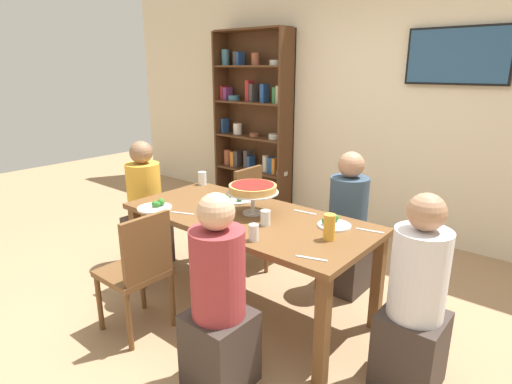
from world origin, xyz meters
The scene contains 24 objects.
ground_plane centered at (0.00, 0.00, 0.00)m, with size 12.00×12.00×0.00m, color #9E7A56.
rear_partition centered at (0.00, 2.20, 1.40)m, with size 8.00×0.12×2.80m, color beige.
dining_table centered at (0.00, 0.00, 0.65)m, with size 1.85×0.85×0.74m.
bookshelf centered at (-1.64, 2.02, 1.11)m, with size 1.11×0.30×2.21m.
television centered at (0.72, 2.11, 1.86)m, with size 0.91×0.05×0.51m.
diner_near_right centered at (0.41, -0.71, 0.49)m, with size 0.34×0.34×1.15m.
diner_head_east centered at (1.24, -0.03, 0.49)m, with size 0.34×0.34×1.15m.
diner_far_right centered at (0.44, 0.71, 0.49)m, with size 0.34×0.34×1.15m.
diner_head_west centered at (-1.20, -0.02, 0.49)m, with size 0.34×0.34×1.15m.
chair_near_left centered at (-0.34, -0.70, 0.49)m, with size 0.40×0.40×0.87m.
chair_far_left centered at (-0.47, 0.69, 0.49)m, with size 0.40×0.40×0.87m.
deep_dish_pizza_stand centered at (0.01, 0.05, 0.92)m, with size 0.37×0.37×0.22m.
salad_plate_near_diner centered at (-0.62, -0.33, 0.76)m, with size 0.25×0.25×0.07m.
salad_plate_far_diner centered at (0.59, 0.20, 0.76)m, with size 0.22×0.22×0.07m.
salad_plate_spare centered at (-0.29, 0.20, 0.75)m, with size 0.26×0.26×0.07m.
beer_glass_amber_tall centered at (0.68, -0.01, 0.82)m, with size 0.07×0.07×0.16m, color gold.
water_glass_clear_near centered at (0.33, -0.32, 0.79)m, with size 0.06×0.06×0.10m, color white.
water_glass_clear_far centered at (0.22, -0.07, 0.79)m, with size 0.07×0.07×0.10m, color white.
water_glass_clear_spare centered at (-0.84, 0.36, 0.80)m, with size 0.07×0.07×0.12m, color white.
cutlery_fork_near centered at (-0.39, -0.28, 0.74)m, with size 0.18×0.02×0.01m, color silver.
cutlery_knife_near centered at (0.81, 0.28, 0.74)m, with size 0.18×0.02×0.01m, color silver.
cutlery_fork_far centered at (0.74, -0.31, 0.74)m, with size 0.18×0.02×0.01m, color silver.
cutlery_knife_far centered at (-0.10, -0.30, 0.74)m, with size 0.18×0.02×0.01m, color silver.
cutlery_spare_fork centered at (0.29, 0.31, 0.74)m, with size 0.18×0.02×0.01m, color silver.
Camera 1 is at (1.85, -2.13, 1.76)m, focal length 29.25 mm.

